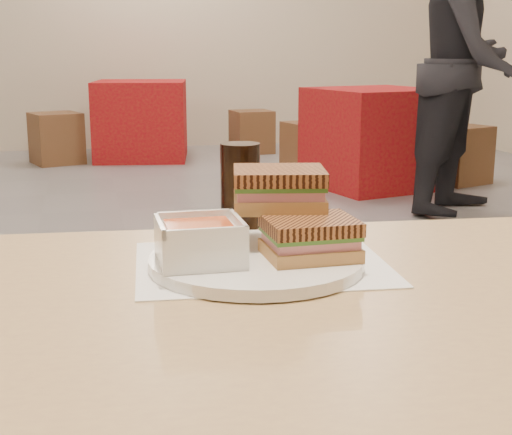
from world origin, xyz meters
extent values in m
cube|color=tan|center=(-0.02, -2.11, 0.73)|extent=(1.26, 0.80, 0.03)
cube|color=white|center=(0.02, -1.98, 0.75)|extent=(0.36, 0.29, 0.00)
cylinder|color=white|center=(0.01, -2.00, 0.76)|extent=(0.29, 0.29, 0.02)
cube|color=white|center=(-0.07, -2.01, 0.79)|extent=(0.11, 0.11, 0.04)
cube|color=#DE5126|center=(-0.07, -2.01, 0.81)|extent=(0.08, 0.08, 0.01)
cube|color=white|center=(-0.02, -2.01, 0.82)|extent=(0.01, 0.11, 0.01)
cube|color=white|center=(-0.12, -2.01, 0.82)|extent=(0.01, 0.11, 0.01)
cube|color=white|center=(-0.07, -1.96, 0.82)|extent=(0.11, 0.01, 0.01)
cube|color=white|center=(-0.07, -2.06, 0.82)|extent=(0.11, 0.01, 0.01)
cube|color=#C18848|center=(0.08, -2.02, 0.78)|extent=(0.12, 0.10, 0.02)
cube|color=#CB7373|center=(0.08, -2.02, 0.79)|extent=(0.11, 0.09, 0.01)
cube|color=#386B23|center=(0.08, -2.02, 0.80)|extent=(0.12, 0.10, 0.01)
cube|color=brown|center=(0.08, -2.02, 0.81)|extent=(0.12, 0.10, 0.02)
cube|color=#C18848|center=(0.06, -1.94, 0.83)|extent=(0.14, 0.13, 0.02)
cube|color=#CB7373|center=(0.06, -1.94, 0.84)|extent=(0.13, 0.12, 0.01)
cube|color=#386B23|center=(0.06, -1.94, 0.85)|extent=(0.14, 0.12, 0.01)
cube|color=brown|center=(0.06, -1.94, 0.86)|extent=(0.14, 0.13, 0.02)
cylinder|color=black|center=(0.04, -1.77, 0.82)|extent=(0.06, 0.06, 0.14)
cube|color=maroon|center=(1.94, 2.29, 0.37)|extent=(1.02, 1.02, 0.74)
cube|color=maroon|center=(0.33, 4.16, 0.37)|extent=(0.96, 0.96, 0.74)
cube|color=brown|center=(1.61, 2.78, 0.23)|extent=(0.48, 0.48, 0.45)
cube|color=brown|center=(2.65, 2.28, 0.23)|extent=(0.51, 0.51, 0.45)
cube|color=brown|center=(-0.46, 4.04, 0.23)|extent=(0.52, 0.52, 0.46)
cube|color=brown|center=(1.45, 4.33, 0.21)|extent=(0.42, 0.42, 0.43)
imported|color=black|center=(2.20, 1.33, 0.94)|extent=(1.15, 1.14, 1.88)
camera|label=1|loc=(-0.20, -2.91, 1.04)|focal=51.31mm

